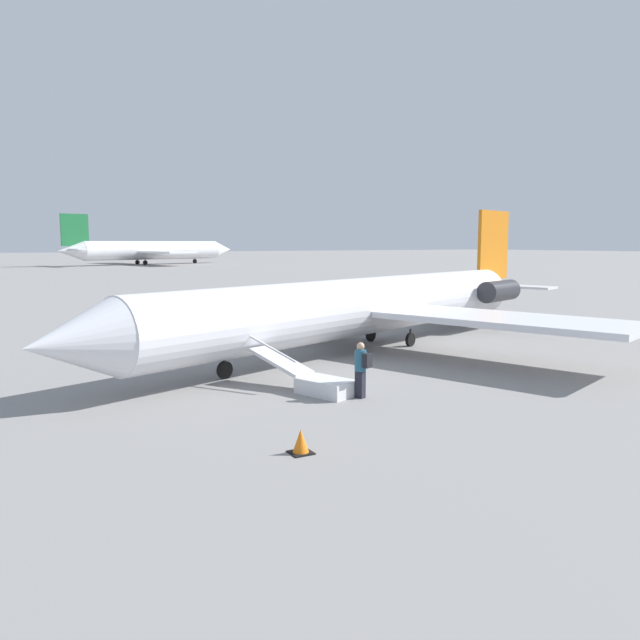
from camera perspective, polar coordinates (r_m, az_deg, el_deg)
name	(u,v)px	position (r m, az deg, el deg)	size (l,w,h in m)	color
ground_plane	(359,350)	(27.92, 3.61, -2.77)	(600.00, 600.00, 0.00)	gray
airplane_main	(372,304)	(28.39, 4.78, 1.42)	(29.17, 22.72, 6.64)	silver
airplane_far_right	(150,250)	(141.24, -15.24, 6.18)	(40.62, 30.89, 10.43)	white
boarding_stairs	(317,381)	(20.03, -0.32, -5.62)	(2.29, 4.12, 1.67)	silver
passenger	(361,366)	(19.26, 3.80, -4.23)	(0.43, 0.57, 1.74)	#23232D
traffic_cone_near_stairs	(301,442)	(14.48, -1.77, -11.11)	(0.51, 0.51, 0.56)	black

